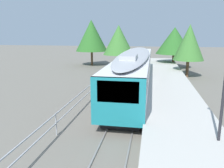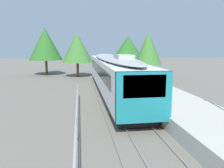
{
  "view_description": "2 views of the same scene",
  "coord_description": "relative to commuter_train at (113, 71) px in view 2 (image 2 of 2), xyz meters",
  "views": [
    {
      "loc": [
        1.63,
        10.26,
        5.43
      ],
      "look_at": [
        -1.0,
        25.17,
        2.0
      ],
      "focal_mm": 36.67,
      "sensor_mm": 36.0,
      "label": 1
    },
    {
      "loc": [
        -3.07,
        11.19,
        4.38
      ],
      "look_at": [
        -1.0,
        25.17,
        2.0
      ],
      "focal_mm": 35.08,
      "sensor_mm": 36.0,
      "label": 2
    }
  ],
  "objects": [
    {
      "name": "ground_plane",
      "position": [
        -3.0,
        -9.46,
        -2.15
      ],
      "size": [
        160.0,
        160.0,
        0.0
      ],
      "primitive_type": "plane",
      "color": "#6B665B"
    },
    {
      "name": "track_rails",
      "position": [
        0.0,
        -9.46,
        -2.12
      ],
      "size": [
        3.2,
        60.0,
        0.14
      ],
      "color": "#6B665B",
      "rests_on": "ground"
    },
    {
      "name": "commuter_train",
      "position": [
        0.0,
        0.0,
        0.0
      ],
      "size": [
        2.82,
        20.82,
        3.74
      ],
      "color": "silver",
      "rests_on": "track_rails"
    },
    {
      "name": "station_platform",
      "position": [
        3.25,
        -9.46,
        -1.7
      ],
      "size": [
        3.9,
        60.0,
        0.9
      ],
      "primitive_type": "cube",
      "color": "#B7B5AD",
      "rests_on": "ground"
    },
    {
      "name": "tree_behind_carpark",
      "position": [
        -3.37,
        12.71,
        2.17
      ],
      "size": [
        4.55,
        4.55,
        6.49
      ],
      "color": "brown",
      "rests_on": "ground"
    },
    {
      "name": "tree_behind_station_far",
      "position": [
        -8.34,
        15.88,
        2.75
      ],
      "size": [
        5.2,
        5.2,
        7.44
      ],
      "color": "brown",
      "rests_on": "ground"
    },
    {
      "name": "tree_distant_left",
      "position": [
        5.93,
        7.89,
        2.09
      ],
      "size": [
        3.67,
        3.67,
        6.39
      ],
      "color": "brown",
      "rests_on": "ground"
    },
    {
      "name": "tree_distant_centre",
      "position": [
        4.82,
        15.08,
        2.06
      ],
      "size": [
        5.48,
        5.48,
        6.21
      ],
      "color": "brown",
      "rests_on": "ground"
    }
  ]
}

